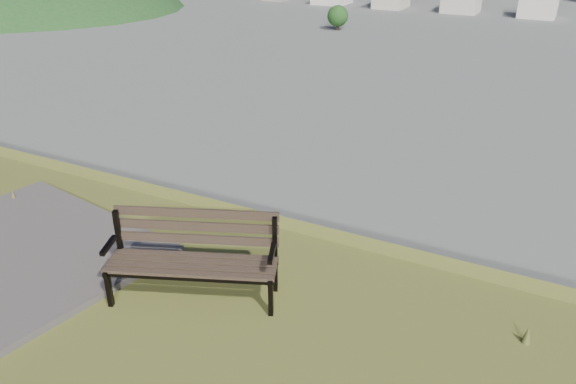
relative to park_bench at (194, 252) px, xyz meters
The scene contains 2 objects.
park_bench is the anchor object (origin of this frame).
green_wooded_hill 236.17m from the park_bench, 143.47° to the left, with size 161.68×129.34×80.84m.
Camera 1 is at (2.31, -1.19, 28.36)m, focal length 35.00 mm.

